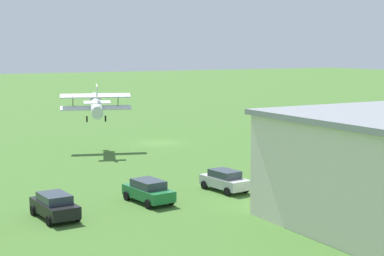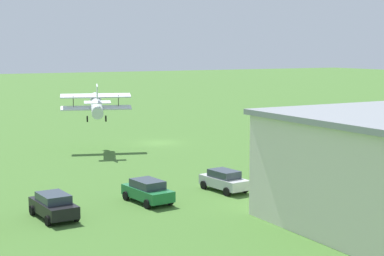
{
  "view_description": "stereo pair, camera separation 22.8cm",
  "coord_description": "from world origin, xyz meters",
  "px_view_note": "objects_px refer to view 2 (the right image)",
  "views": [
    {
      "loc": [
        29.84,
        63.07,
        10.68
      ],
      "look_at": [
        2.93,
        13.48,
        3.4
      ],
      "focal_mm": 58.31,
      "sensor_mm": 36.0,
      "label": 1
    },
    {
      "loc": [
        29.64,
        63.18,
        10.68
      ],
      "look_at": [
        2.93,
        13.48,
        3.4
      ],
      "focal_mm": 58.31,
      "sensor_mm": 36.0,
      "label": 2
    }
  ],
  "objects_px": {
    "person_near_hangar_door": "(279,165)",
    "person_at_fence_line": "(348,155)",
    "person_walking_on_apron": "(305,161)",
    "person_beside_truck": "(308,167)",
    "car_silver": "(224,180)",
    "person_crossing_taxiway": "(319,162)",
    "biplane": "(96,105)",
    "car_green": "(148,191)",
    "car_black": "(54,205)"
  },
  "relations": [
    {
      "from": "person_at_fence_line",
      "to": "person_near_hangar_door",
      "type": "bearing_deg",
      "value": 8.42
    },
    {
      "from": "biplane",
      "to": "person_near_hangar_door",
      "type": "bearing_deg",
      "value": 116.29
    },
    {
      "from": "car_green",
      "to": "person_walking_on_apron",
      "type": "xyz_separation_m",
      "value": [
        -17.12,
        -4.22,
        -0.07
      ]
    },
    {
      "from": "person_at_fence_line",
      "to": "person_beside_truck",
      "type": "bearing_deg",
      "value": 22.99
    },
    {
      "from": "person_near_hangar_door",
      "to": "person_at_fence_line",
      "type": "bearing_deg",
      "value": -171.58
    },
    {
      "from": "car_green",
      "to": "person_at_fence_line",
      "type": "height_order",
      "value": "car_green"
    },
    {
      "from": "person_crossing_taxiway",
      "to": "person_at_fence_line",
      "type": "bearing_deg",
      "value": -161.98
    },
    {
      "from": "biplane",
      "to": "person_at_fence_line",
      "type": "bearing_deg",
      "value": 135.89
    },
    {
      "from": "car_green",
      "to": "person_at_fence_line",
      "type": "distance_m",
      "value": 22.97
    },
    {
      "from": "car_silver",
      "to": "car_black",
      "type": "xyz_separation_m",
      "value": [
        13.38,
        1.38,
        0.01
      ]
    },
    {
      "from": "car_silver",
      "to": "person_walking_on_apron",
      "type": "relative_size",
      "value": 2.77
    },
    {
      "from": "person_at_fence_line",
      "to": "car_silver",
      "type": "bearing_deg",
      "value": 14.5
    },
    {
      "from": "car_black",
      "to": "biplane",
      "type": "bearing_deg",
      "value": -115.7
    },
    {
      "from": "car_green",
      "to": "person_walking_on_apron",
      "type": "height_order",
      "value": "car_green"
    },
    {
      "from": "car_silver",
      "to": "person_at_fence_line",
      "type": "height_order",
      "value": "car_silver"
    },
    {
      "from": "biplane",
      "to": "person_near_hangar_door",
      "type": "xyz_separation_m",
      "value": [
        -9.37,
        18.97,
        -4.0
      ]
    },
    {
      "from": "person_walking_on_apron",
      "to": "car_black",
      "type": "bearing_deg",
      "value": 12.0
    },
    {
      "from": "car_green",
      "to": "person_at_fence_line",
      "type": "relative_size",
      "value": 2.91
    },
    {
      "from": "car_green",
      "to": "car_silver",
      "type": "bearing_deg",
      "value": -175.58
    },
    {
      "from": "car_green",
      "to": "person_walking_on_apron",
      "type": "distance_m",
      "value": 17.63
    },
    {
      "from": "person_walking_on_apron",
      "to": "biplane",
      "type": "bearing_deg",
      "value": -54.62
    },
    {
      "from": "person_near_hangar_door",
      "to": "person_beside_truck",
      "type": "height_order",
      "value": "person_near_hangar_door"
    },
    {
      "from": "car_black",
      "to": "person_beside_truck",
      "type": "bearing_deg",
      "value": -173.6
    },
    {
      "from": "person_at_fence_line",
      "to": "person_walking_on_apron",
      "type": "height_order",
      "value": "person_walking_on_apron"
    },
    {
      "from": "person_walking_on_apron",
      "to": "person_beside_truck",
      "type": "bearing_deg",
      "value": 56.12
    },
    {
      "from": "person_crossing_taxiway",
      "to": "person_walking_on_apron",
      "type": "xyz_separation_m",
      "value": [
        0.56,
        -1.15,
        -0.04
      ]
    },
    {
      "from": "car_silver",
      "to": "person_beside_truck",
      "type": "xyz_separation_m",
      "value": [
        -8.87,
        -1.11,
        -0.01
      ]
    },
    {
      "from": "biplane",
      "to": "person_crossing_taxiway",
      "type": "bearing_deg",
      "value": 124.88
    },
    {
      "from": "person_crossing_taxiway",
      "to": "car_silver",
      "type": "bearing_deg",
      "value": 12.95
    },
    {
      "from": "car_green",
      "to": "person_beside_truck",
      "type": "distance_m",
      "value": 15.46
    },
    {
      "from": "person_at_fence_line",
      "to": "car_green",
      "type": "bearing_deg",
      "value": 11.65
    },
    {
      "from": "car_silver",
      "to": "person_walking_on_apron",
      "type": "distance_m",
      "value": 11.25
    },
    {
      "from": "person_beside_truck",
      "to": "person_walking_on_apron",
      "type": "relative_size",
      "value": 1.07
    },
    {
      "from": "person_at_fence_line",
      "to": "person_crossing_taxiway",
      "type": "bearing_deg",
      "value": 18.02
    },
    {
      "from": "car_silver",
      "to": "car_black",
      "type": "height_order",
      "value": "car_black"
    },
    {
      "from": "biplane",
      "to": "car_black",
      "type": "height_order",
      "value": "biplane"
    },
    {
      "from": "person_at_fence_line",
      "to": "person_walking_on_apron",
      "type": "xyz_separation_m",
      "value": [
        5.38,
        0.42,
        0.01
      ]
    },
    {
      "from": "person_beside_truck",
      "to": "person_crossing_taxiway",
      "type": "relative_size",
      "value": 1.02
    },
    {
      "from": "person_beside_truck",
      "to": "person_crossing_taxiway",
      "type": "bearing_deg",
      "value": -147.78
    },
    {
      "from": "biplane",
      "to": "car_green",
      "type": "relative_size",
      "value": 1.69
    },
    {
      "from": "car_silver",
      "to": "car_black",
      "type": "relative_size",
      "value": 0.98
    },
    {
      "from": "car_green",
      "to": "person_crossing_taxiway",
      "type": "relative_size",
      "value": 2.75
    },
    {
      "from": "person_beside_truck",
      "to": "person_at_fence_line",
      "type": "relative_size",
      "value": 1.08
    },
    {
      "from": "car_green",
      "to": "person_crossing_taxiway",
      "type": "xyz_separation_m",
      "value": [
        -17.68,
        -3.07,
        -0.03
      ]
    },
    {
      "from": "person_near_hangar_door",
      "to": "person_crossing_taxiway",
      "type": "xyz_separation_m",
      "value": [
        -4.03,
        0.26,
        -0.06
      ]
    },
    {
      "from": "biplane",
      "to": "person_at_fence_line",
      "type": "height_order",
      "value": "biplane"
    },
    {
      "from": "person_at_fence_line",
      "to": "person_walking_on_apron",
      "type": "distance_m",
      "value": 5.39
    },
    {
      "from": "person_walking_on_apron",
      "to": "person_at_fence_line",
      "type": "bearing_deg",
      "value": -175.53
    },
    {
      "from": "car_silver",
      "to": "person_walking_on_apron",
      "type": "height_order",
      "value": "car_silver"
    },
    {
      "from": "car_silver",
      "to": "person_crossing_taxiway",
      "type": "xyz_separation_m",
      "value": [
        -11.18,
        -2.57,
        -0.02
      ]
    }
  ]
}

